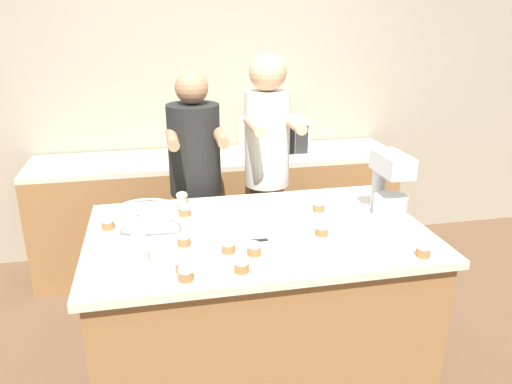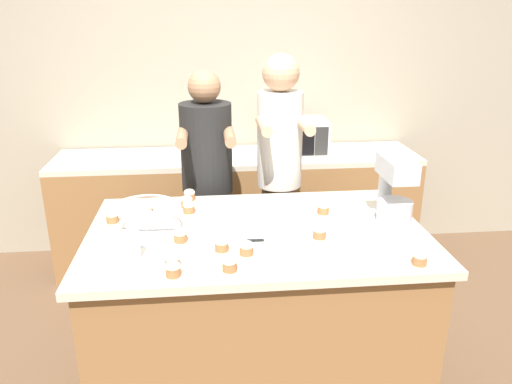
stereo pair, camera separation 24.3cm
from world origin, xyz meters
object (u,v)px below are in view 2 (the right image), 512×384
baking_tray (264,212)px  small_plate (341,259)px  mixing_bowl (146,218)px  cupcake_2 (112,216)px  knife (267,240)px  microwave_oven (294,137)px  cupcake_6 (180,235)px  cupcake_5 (189,207)px  stand_mixer (393,196)px  cupcake_10 (189,195)px  cupcake_1 (320,232)px  cupcake_4 (173,269)px  person_right (279,181)px  drinking_glass (132,245)px  cupcake_0 (147,209)px  cupcake_12 (246,248)px  person_left (208,194)px  cupcake_9 (323,208)px  cupcake_13 (187,201)px  cupcake_7 (172,260)px  cupcake_3 (420,258)px  cupcake_11 (230,264)px  cupcake_8 (222,244)px

baking_tray → small_plate: size_ratio=1.99×
mixing_bowl → cupcake_2: (-0.19, 0.15, -0.05)m
knife → small_plate: bearing=-38.0°
mixing_bowl → microwave_oven: 1.78m
cupcake_6 → cupcake_5: bearing=85.2°
stand_mixer → knife: (-0.64, -0.12, -0.15)m
cupcake_10 → cupcake_1: bearing=-42.5°
stand_mixer → cupcake_4: (-1.06, -0.41, -0.12)m
person_right → cupcake_1: (0.07, -0.87, 0.03)m
drinking_glass → cupcake_6: (0.20, 0.15, -0.03)m
cupcake_0 → cupcake_12: 0.70m
stand_mixer → person_left: bearing=140.5°
cupcake_9 → cupcake_13: size_ratio=1.00×
drinking_glass → cupcake_5: 0.55m
cupcake_4 → cupcake_7: size_ratio=1.00×
cupcake_1 → microwave_oven: bearing=84.4°
drinking_glass → cupcake_1: drinking_glass is taller
person_left → cupcake_1: (0.52, -0.87, 0.11)m
microwave_oven → cupcake_3: 1.93m
microwave_oven → cupcake_12: (-0.52, -1.75, -0.07)m
cupcake_9 → microwave_oven: bearing=86.8°
knife → cupcake_11: bearing=-125.0°
person_right → stand_mixer: bearing=-58.6°
cupcake_1 → cupcake_7: size_ratio=1.00×
cupcake_7 → cupcake_12: same height
cupcake_2 → drinking_glass: bearing=-69.1°
cupcake_4 → cupcake_8: bearing=45.8°
stand_mixer → cupcake_6: size_ratio=5.47×
person_right → person_left: bearing=179.9°
person_right → cupcake_3: (0.43, -1.17, 0.03)m
person_left → person_right: (0.45, -0.00, 0.08)m
mixing_bowl → cupcake_10: (0.19, 0.44, -0.05)m
cupcake_5 → stand_mixer: bearing=-14.5°
cupcake_2 → microwave_oven: bearing=48.8°
cupcake_10 → cupcake_11: size_ratio=1.00×
cupcake_0 → cupcake_13: same height
drinking_glass → cupcake_2: size_ratio=2.02×
microwave_oven → cupcake_1: size_ratio=7.70×
mixing_bowl → cupcake_1: bearing=-9.2°
person_right → cupcake_4: (-0.60, -1.17, 0.03)m
cupcake_7 → cupcake_4: bearing=-84.9°
cupcake_3 → cupcake_6: bearing=162.1°
person_left → cupcake_7: 1.11m
knife → cupcake_0: 0.70m
cupcake_4 → cupcake_3: bearing=-0.3°
small_plate → cupcake_9: bearing=85.3°
stand_mixer → knife: stand_mixer is taller
cupcake_0 → cupcake_13: size_ratio=1.00×
cupcake_4 → cupcake_5: (0.05, 0.68, 0.00)m
baking_tray → cupcake_9: cupcake_9 is taller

